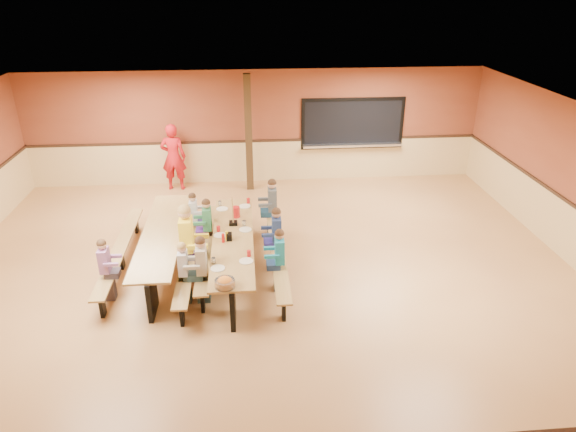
{
  "coord_description": "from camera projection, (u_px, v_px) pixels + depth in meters",
  "views": [
    {
      "loc": [
        -0.28,
        -8.34,
        5.14
      ],
      "look_at": [
        0.44,
        0.14,
        1.15
      ],
      "focal_mm": 32.0,
      "sensor_mm": 36.0,
      "label": 1
    }
  ],
  "objects": [
    {
      "name": "ground",
      "position": [
        265.0,
        275.0,
        9.73
      ],
      "size": [
        12.0,
        12.0,
        0.0
      ],
      "primitive_type": "plane",
      "color": "#A06C3C",
      "rests_on": "ground"
    },
    {
      "name": "room_envelope",
      "position": [
        265.0,
        243.0,
        9.44
      ],
      "size": [
        12.04,
        10.04,
        3.02
      ],
      "color": "brown",
      "rests_on": "ground"
    },
    {
      "name": "kitchen_pass_through",
      "position": [
        353.0,
        126.0,
        13.77
      ],
      "size": [
        2.78,
        0.28,
        1.38
      ],
      "color": "black",
      "rests_on": "ground"
    },
    {
      "name": "structural_post",
      "position": [
        249.0,
        134.0,
        13.05
      ],
      "size": [
        0.18,
        0.18,
        3.0
      ],
      "primitive_type": "cube",
      "color": "#332211",
      "rests_on": "ground"
    },
    {
      "name": "cafeteria_table_main",
      "position": [
        233.0,
        248.0,
        9.6
      ],
      "size": [
        1.91,
        3.7,
        0.74
      ],
      "color": "olive",
      "rests_on": "ground"
    },
    {
      "name": "cafeteria_table_second",
      "position": [
        163.0,
        242.0,
        9.81
      ],
      "size": [
        1.91,
        3.7,
        0.74
      ],
      "color": "olive",
      "rests_on": "ground"
    },
    {
      "name": "seated_child_white_left",
      "position": [
        184.0,
        273.0,
        8.71
      ],
      "size": [
        0.33,
        0.27,
        1.13
      ],
      "primitive_type": null,
      "color": "silver",
      "rests_on": "ground"
    },
    {
      "name": "seated_adult_yellow",
      "position": [
        187.0,
        243.0,
        9.33
      ],
      "size": [
        0.49,
        0.4,
        1.46
      ],
      "primitive_type": null,
      "color": "yellow",
      "rests_on": "ground"
    },
    {
      "name": "seated_child_grey_left",
      "position": [
        194.0,
        219.0,
        10.65
      ],
      "size": [
        0.33,
        0.27,
        1.13
      ],
      "primitive_type": null,
      "color": "#BDBDBD",
      "rests_on": "ground"
    },
    {
      "name": "seated_child_teal_right",
      "position": [
        280.0,
        260.0,
        9.04
      ],
      "size": [
        0.36,
        0.29,
        1.18
      ],
      "primitive_type": null,
      "color": "teal",
      "rests_on": "ground"
    },
    {
      "name": "seated_child_navy_right",
      "position": [
        277.0,
        238.0,
        9.77
      ],
      "size": [
        0.37,
        0.31,
        1.22
      ],
      "primitive_type": null,
      "color": "navy",
      "rests_on": "ground"
    },
    {
      "name": "seated_child_char_right",
      "position": [
        272.0,
        207.0,
        11.02
      ],
      "size": [
        0.39,
        0.32,
        1.26
      ],
      "primitive_type": null,
      "color": "#434A4D",
      "rests_on": "ground"
    },
    {
      "name": "seated_child_purple_sec",
      "position": [
        106.0,
        270.0,
        8.78
      ],
      "size": [
        0.34,
        0.28,
        1.15
      ],
      "primitive_type": null,
      "color": "#8F5B8F",
      "rests_on": "ground"
    },
    {
      "name": "seated_child_green_sec",
      "position": [
        208.0,
        227.0,
        10.23
      ],
      "size": [
        0.36,
        0.29,
        1.19
      ],
      "primitive_type": null,
      "color": "#2E7249",
      "rests_on": "ground"
    },
    {
      "name": "seated_child_tan_sec",
      "position": [
        202.0,
        270.0,
        8.72
      ],
      "size": [
        0.38,
        0.31,
        1.22
      ],
      "primitive_type": null,
      "color": "#B0A68F",
      "rests_on": "ground"
    },
    {
      "name": "standing_woman",
      "position": [
        173.0,
        157.0,
        13.29
      ],
      "size": [
        0.67,
        0.47,
        1.76
      ],
      "primitive_type": "imported",
      "rotation": [
        0.0,
        0.0,
        3.07
      ],
      "color": "red",
      "rests_on": "ground"
    },
    {
      "name": "punch_pitcher",
      "position": [
        236.0,
        212.0,
        10.28
      ],
      "size": [
        0.16,
        0.16,
        0.22
      ],
      "primitive_type": "cylinder",
      "color": "red",
      "rests_on": "cafeteria_table_main"
    },
    {
      "name": "chip_bowl",
      "position": [
        225.0,
        282.0,
        7.98
      ],
      "size": [
        0.32,
        0.32,
        0.15
      ],
      "primitive_type": null,
      "color": "orange",
      "rests_on": "cafeteria_table_main"
    },
    {
      "name": "napkin_dispenser",
      "position": [
        229.0,
        237.0,
        9.41
      ],
      "size": [
        0.1,
        0.14,
        0.13
      ],
      "primitive_type": "cube",
      "color": "black",
      "rests_on": "cafeteria_table_main"
    },
    {
      "name": "condiment_mustard",
      "position": [
        227.0,
        235.0,
        9.41
      ],
      "size": [
        0.06,
        0.06,
        0.17
      ],
      "primitive_type": "cylinder",
      "color": "yellow",
      "rests_on": "cafeteria_table_main"
    },
    {
      "name": "condiment_ketchup",
      "position": [
        223.0,
        238.0,
        9.31
      ],
      "size": [
        0.06,
        0.06,
        0.17
      ],
      "primitive_type": "cylinder",
      "color": "#B2140F",
      "rests_on": "cafeteria_table_main"
    },
    {
      "name": "table_paddle",
      "position": [
        233.0,
        218.0,
        9.96
      ],
      "size": [
        0.16,
        0.16,
        0.56
      ],
      "color": "black",
      "rests_on": "cafeteria_table_main"
    },
    {
      "name": "place_settings",
      "position": [
        233.0,
        235.0,
        9.49
      ],
      "size": [
        0.65,
        3.3,
        0.11
      ],
      "primitive_type": null,
      "color": "beige",
      "rests_on": "cafeteria_table_main"
    }
  ]
}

